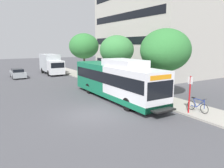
# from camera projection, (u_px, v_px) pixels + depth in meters

# --- Properties ---
(ground_plane) EXTENTS (120.00, 120.00, 0.00)m
(ground_plane) POSITION_uv_depth(u_px,v_px,m) (57.00, 93.00, 21.83)
(ground_plane) COLOR #4C4C51
(sidewalk_curb) EXTENTS (3.00, 56.00, 0.14)m
(sidewalk_curb) POSITION_uv_depth(u_px,v_px,m) (125.00, 89.00, 23.69)
(sidewalk_curb) COLOR #A8A399
(sidewalk_curb) RESTS_ON ground
(transit_bus) EXTENTS (2.58, 12.25, 3.65)m
(transit_bus) POSITION_uv_depth(u_px,v_px,m) (116.00, 80.00, 19.23)
(transit_bus) COLOR white
(transit_bus) RESTS_ON ground
(bus_stop_sign_pole) EXTENTS (0.10, 0.36, 2.60)m
(bus_stop_sign_pole) POSITION_uv_depth(u_px,v_px,m) (190.00, 92.00, 14.84)
(bus_stop_sign_pole) COLOR red
(bus_stop_sign_pole) RESTS_ON sidewalk_curb
(bicycle_parked) EXTENTS (0.52, 1.76, 1.02)m
(bicycle_parked) POSITION_uv_depth(u_px,v_px,m) (198.00, 106.00, 15.28)
(bicycle_parked) COLOR black
(bicycle_parked) RESTS_ON sidewalk_curb
(street_tree_near_stop) EXTENTS (4.50, 4.50, 6.15)m
(street_tree_near_stop) POSITION_uv_depth(u_px,v_px,m) (165.00, 50.00, 19.19)
(street_tree_near_stop) COLOR #4C3823
(street_tree_near_stop) RESTS_ON sidewalk_curb
(street_tree_mid_block) EXTENTS (4.19, 4.19, 5.86)m
(street_tree_mid_block) POSITION_uv_depth(u_px,v_px,m) (117.00, 50.00, 26.31)
(street_tree_mid_block) COLOR #4C3823
(street_tree_mid_block) RESTS_ON sidewalk_curb
(street_tree_far_block) EXTENTS (4.70, 4.70, 6.49)m
(street_tree_far_block) POSITION_uv_depth(u_px,v_px,m) (84.00, 46.00, 34.07)
(street_tree_far_block) COLOR #4C3823
(street_tree_far_block) RESTS_ON sidewalk_curb
(parked_car_far_lane) EXTENTS (1.80, 4.50, 1.33)m
(parked_car_far_lane) POSITION_uv_depth(u_px,v_px,m) (18.00, 73.00, 31.86)
(parked_car_far_lane) COLOR #93999E
(parked_car_far_lane) RESTS_ON ground
(box_truck_background) EXTENTS (2.32, 7.01, 3.25)m
(box_truck_background) POSITION_uv_depth(u_px,v_px,m) (51.00, 64.00, 35.57)
(box_truck_background) COLOR silver
(box_truck_background) RESTS_ON ground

